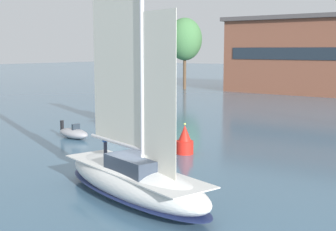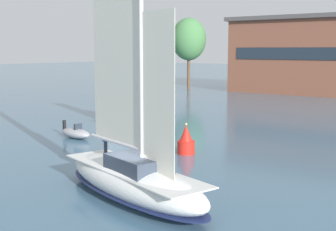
# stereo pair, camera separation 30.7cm
# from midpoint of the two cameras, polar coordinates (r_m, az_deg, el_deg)

# --- Properties ---
(ground_plane) EXTENTS (400.00, 400.00, 0.00)m
(ground_plane) POSITION_cam_midpoint_polar(r_m,az_deg,el_deg) (24.41, -3.96, -10.06)
(ground_plane) COLOR #42667F
(tree_shore_center) EXTENTS (6.58, 6.58, 13.54)m
(tree_shore_center) POSITION_cam_midpoint_polar(r_m,az_deg,el_deg) (90.02, 2.65, 9.26)
(tree_shore_center) COLOR brown
(tree_shore_center) RESTS_ON ground
(sailboat_main) EXTENTS (11.89, 6.20, 15.72)m
(sailboat_main) POSITION_cam_midpoint_polar(r_m,az_deg,el_deg) (24.05, -3.96, -7.31)
(sailboat_main) COLOR white
(sailboat_main) RESTS_ON ground
(sailboat_moored_near_marina) EXTENTS (6.83, 2.51, 9.19)m
(sailboat_moored_near_marina) POSITION_cam_midpoint_polar(r_m,az_deg,el_deg) (47.15, -5.07, -0.27)
(sailboat_moored_near_marina) COLOR navy
(sailboat_moored_near_marina) RESTS_ON ground
(motor_tender) EXTENTS (3.73, 1.85, 1.38)m
(motor_tender) POSITION_cam_midpoint_polar(r_m,az_deg,el_deg) (41.04, -10.98, -2.10)
(motor_tender) COLOR #99999E
(motor_tender) RESTS_ON ground
(channel_buoy) EXTENTS (1.27, 1.27, 2.28)m
(channel_buoy) POSITION_cam_midpoint_polar(r_m,az_deg,el_deg) (34.23, 2.47, -3.18)
(channel_buoy) COLOR red
(channel_buoy) RESTS_ON ground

